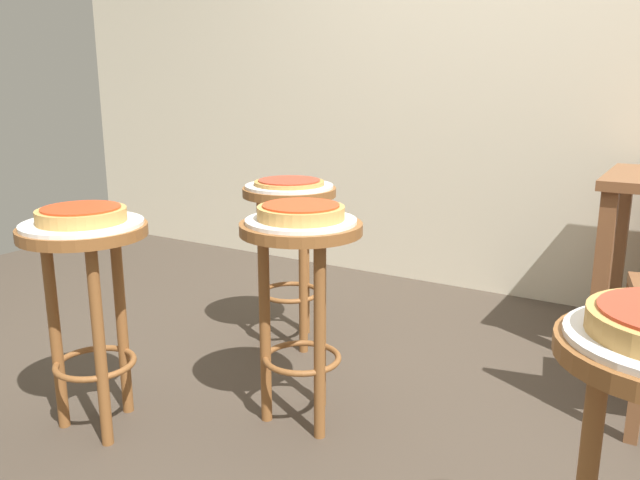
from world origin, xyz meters
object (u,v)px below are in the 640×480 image
(stool_rear, at_px, (290,229))
(serving_plate_rear, at_px, (289,186))
(pizza_rear, at_px, (289,182))
(stool_leftside, at_px, (301,277))
(serving_plate_middle, at_px, (82,224))
(pizza_middle, at_px, (81,215))
(serving_plate_leftside, at_px, (301,221))
(pizza_leftside, at_px, (301,212))
(stool_middle, at_px, (88,281))

(stool_rear, distance_m, serving_plate_rear, 0.18)
(serving_plate_rear, height_order, pizza_rear, pizza_rear)
(stool_leftside, bearing_deg, pizza_rear, 126.99)
(serving_plate_middle, height_order, pizza_middle, pizza_middle)
(pizza_middle, height_order, serving_plate_rear, pizza_middle)
(serving_plate_middle, xyz_separation_m, serving_plate_leftside, (0.55, 0.38, 0.00))
(pizza_leftside, distance_m, pizza_rear, 0.67)
(stool_middle, distance_m, serving_plate_rear, 0.94)
(serving_plate_middle, bearing_deg, pizza_middle, 0.00)
(pizza_leftside, height_order, stool_rear, pizza_leftside)
(serving_plate_middle, height_order, serving_plate_leftside, same)
(stool_leftside, distance_m, serving_plate_rear, 0.69)
(pizza_middle, distance_m, pizza_rear, 0.92)
(serving_plate_middle, distance_m, serving_plate_rear, 0.92)
(serving_plate_middle, relative_size, stool_rear, 0.54)
(pizza_middle, bearing_deg, serving_plate_rear, 81.05)
(serving_plate_rear, distance_m, pizza_rear, 0.02)
(serving_plate_middle, height_order, stool_leftside, serving_plate_middle)
(pizza_leftside, relative_size, serving_plate_rear, 0.75)
(stool_middle, xyz_separation_m, serving_plate_rear, (0.14, 0.91, 0.18))
(pizza_middle, relative_size, stool_rear, 0.39)
(pizza_middle, xyz_separation_m, serving_plate_leftside, (0.55, 0.38, -0.03))
(serving_plate_rear, bearing_deg, pizza_middle, -98.95)
(serving_plate_rear, xyz_separation_m, pizza_rear, (0.00, 0.00, 0.02))
(stool_leftside, distance_m, stool_rear, 0.67)
(stool_leftside, xyz_separation_m, stool_rear, (-0.40, 0.53, 0.00))
(pizza_leftside, xyz_separation_m, serving_plate_rear, (-0.40, 0.53, -0.03))
(stool_leftside, relative_size, serving_plate_rear, 1.87)
(stool_middle, height_order, serving_plate_rear, serving_plate_rear)
(serving_plate_middle, relative_size, stool_leftside, 0.54)
(pizza_middle, xyz_separation_m, pizza_rear, (0.14, 0.91, -0.01))
(stool_leftside, height_order, stool_rear, same)
(pizza_leftside, bearing_deg, pizza_middle, -145.21)
(serving_plate_middle, bearing_deg, serving_plate_rear, 81.05)
(pizza_middle, bearing_deg, serving_plate_leftside, 34.79)
(stool_rear, height_order, serving_plate_rear, serving_plate_rear)
(serving_plate_leftside, bearing_deg, serving_plate_rear, 126.99)
(stool_middle, relative_size, serving_plate_leftside, 1.95)
(pizza_leftside, height_order, serving_plate_rear, pizza_leftside)
(serving_plate_middle, relative_size, pizza_leftside, 1.34)
(serving_plate_leftside, xyz_separation_m, serving_plate_rear, (-0.40, 0.53, 0.00))
(pizza_rear, bearing_deg, serving_plate_leftside, -53.01)
(serving_plate_leftside, bearing_deg, serving_plate_middle, -145.21)
(serving_plate_leftside, distance_m, pizza_leftside, 0.03)
(pizza_leftside, height_order, pizza_rear, pizza_leftside)
(serving_plate_middle, distance_m, pizza_middle, 0.03)
(pizza_rear, bearing_deg, stool_rear, -90.00)
(pizza_leftside, relative_size, pizza_rear, 0.95)
(serving_plate_leftside, xyz_separation_m, pizza_leftside, (0.00, 0.00, 0.03))
(stool_leftside, bearing_deg, pizza_leftside, 165.96)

